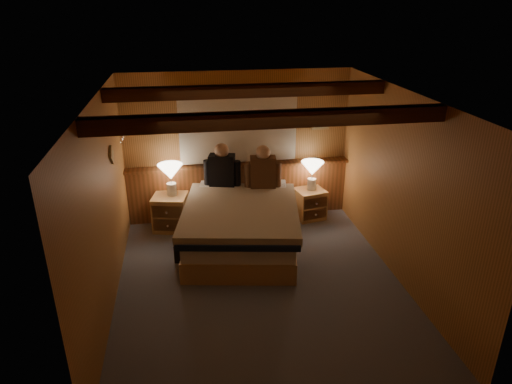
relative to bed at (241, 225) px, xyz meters
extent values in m
plane|color=#50545F|center=(0.11, -0.96, -0.36)|extent=(4.20, 4.20, 0.00)
plane|color=#C78B4A|center=(0.11, -0.96, 2.04)|extent=(4.20, 4.20, 0.00)
plane|color=#B57941|center=(0.11, 1.14, 0.84)|extent=(3.60, 0.00, 3.60)
plane|color=#B57941|center=(-1.69, -0.96, 0.84)|extent=(0.00, 4.20, 4.20)
plane|color=#B57941|center=(1.91, -0.96, 0.84)|extent=(0.00, 4.20, 4.20)
plane|color=#B57941|center=(0.11, -3.06, 0.84)|extent=(3.60, 0.00, 3.60)
cube|color=brown|center=(0.11, 1.08, 0.09)|extent=(3.60, 0.12, 0.90)
cube|color=brown|center=(0.11, 1.02, 0.56)|extent=(3.60, 0.22, 0.04)
cylinder|color=#452311|center=(0.11, 1.06, 1.69)|extent=(2.10, 0.05, 0.05)
sphere|color=#452311|center=(-0.94, 1.06, 1.69)|extent=(0.08, 0.08, 0.08)
sphere|color=#452311|center=(1.16, 1.06, 1.69)|extent=(0.08, 0.08, 0.08)
cube|color=white|center=(0.11, 1.07, 1.14)|extent=(1.85, 0.08, 1.05)
cube|color=#452311|center=(0.11, -1.56, 1.95)|extent=(3.60, 0.15, 0.16)
cube|color=#452311|center=(0.11, -0.06, 1.95)|extent=(3.60, 0.15, 0.16)
cylinder|color=white|center=(-1.63, 0.64, 1.39)|extent=(0.03, 0.55, 0.03)
torus|color=white|center=(-1.60, 0.49, 1.27)|extent=(0.01, 0.21, 0.21)
torus|color=white|center=(-1.60, 0.72, 1.27)|extent=(0.01, 0.21, 0.21)
cube|color=tan|center=(1.46, 1.12, 1.19)|extent=(0.30, 0.03, 0.25)
cube|color=beige|center=(1.46, 1.10, 1.19)|extent=(0.24, 0.01, 0.19)
cube|color=tan|center=(0.00, 0.02, -0.21)|extent=(1.82, 2.22, 0.30)
cube|color=white|center=(0.00, 0.02, 0.06)|extent=(1.77, 2.18, 0.24)
cube|color=black|center=(-0.04, -0.23, 0.21)|extent=(1.81, 1.84, 0.08)
cube|color=tan|center=(-0.02, -0.10, 0.28)|extent=(1.88, 2.04, 0.12)
cube|color=white|center=(-0.23, 0.85, 0.26)|extent=(0.65, 0.44, 0.16)
cube|color=white|center=(0.51, 0.72, 0.26)|extent=(0.65, 0.44, 0.16)
cube|color=tan|center=(-1.02, 0.78, -0.08)|extent=(0.60, 0.56, 0.56)
cube|color=brown|center=(-1.06, 0.57, 0.03)|extent=(0.46, 0.12, 0.20)
cube|color=brown|center=(-1.06, 0.57, -0.19)|extent=(0.46, 0.12, 0.20)
cylinder|color=white|center=(-1.06, 0.57, 0.03)|extent=(0.04, 0.04, 0.03)
cylinder|color=white|center=(-1.06, 0.57, -0.19)|extent=(0.04, 0.04, 0.03)
cube|color=tan|center=(1.25, 0.81, -0.11)|extent=(0.53, 0.49, 0.50)
cube|color=brown|center=(1.30, 0.62, -0.01)|extent=(0.40, 0.10, 0.18)
cube|color=brown|center=(1.30, 0.62, -0.21)|extent=(0.40, 0.10, 0.18)
cylinder|color=white|center=(1.30, 0.62, -0.01)|extent=(0.04, 0.04, 0.03)
cylinder|color=white|center=(1.30, 0.62, -0.21)|extent=(0.04, 0.04, 0.03)
cylinder|color=silver|center=(-0.98, 0.82, 0.30)|extent=(0.15, 0.15, 0.19)
cylinder|color=white|center=(-0.98, 0.82, 0.43)|extent=(0.03, 0.03, 0.11)
cone|color=#FFE9C6|center=(-0.98, 0.82, 0.59)|extent=(0.38, 0.38, 0.23)
cylinder|color=silver|center=(1.28, 0.84, 0.23)|extent=(0.14, 0.14, 0.18)
cylinder|color=white|center=(1.28, 0.84, 0.35)|extent=(0.02, 0.02, 0.10)
cone|color=#FFE9C6|center=(1.28, 0.84, 0.50)|extent=(0.36, 0.36, 0.22)
cube|color=black|center=(-0.19, 0.79, 0.56)|extent=(0.44, 0.31, 0.52)
cylinder|color=black|center=(-0.41, 0.84, 0.52)|extent=(0.12, 0.12, 0.41)
cylinder|color=black|center=(0.04, 0.73, 0.52)|extent=(0.12, 0.12, 0.41)
sphere|color=tan|center=(-0.19, 0.79, 0.89)|extent=(0.23, 0.23, 0.23)
cube|color=#503220|center=(0.43, 0.62, 0.56)|extent=(0.41, 0.27, 0.51)
cylinder|color=#503220|center=(0.20, 0.64, 0.52)|extent=(0.12, 0.12, 0.41)
cylinder|color=#503220|center=(0.65, 0.59, 0.52)|extent=(0.12, 0.12, 0.41)
sphere|color=tan|center=(0.43, 0.62, 0.88)|extent=(0.22, 0.22, 0.22)
cube|color=black|center=(-0.68, -0.17, -0.20)|extent=(0.59, 0.40, 0.33)
cylinder|color=black|center=(-0.68, -0.17, -0.01)|extent=(0.13, 0.34, 0.09)
camera|label=1|loc=(-0.74, -5.84, 3.04)|focal=32.00mm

